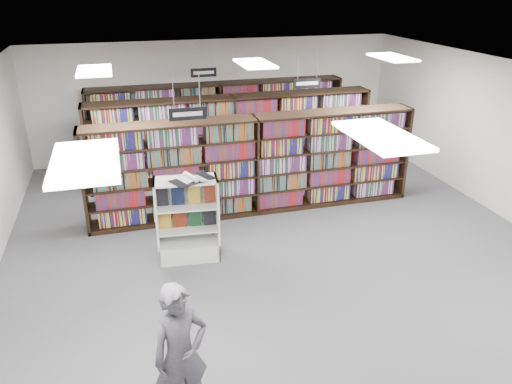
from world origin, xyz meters
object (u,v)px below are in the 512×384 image
object	(u,v)px
endcap_display	(188,232)
shopper	(181,354)
bookshelf_row_near	(255,165)
open_book	(192,179)

from	to	relation	value
endcap_display	shopper	world-z (taller)	shopper
bookshelf_row_near	open_book	xyz separation A→B (m)	(-1.58, -1.69, 0.51)
bookshelf_row_near	endcap_display	world-z (taller)	bookshelf_row_near
bookshelf_row_near	open_book	size ratio (longest dim) A/B	8.56
bookshelf_row_near	shopper	distance (m)	5.63
open_book	shopper	xyz separation A→B (m)	(-0.70, -3.45, -0.69)
shopper	endcap_display	bearing A→B (deg)	67.27
bookshelf_row_near	endcap_display	bearing A→B (deg)	-136.80
endcap_display	shopper	bearing A→B (deg)	-93.90
endcap_display	open_book	world-z (taller)	open_book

